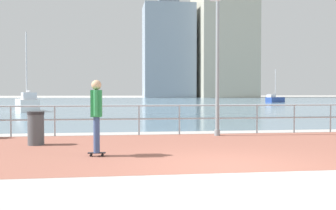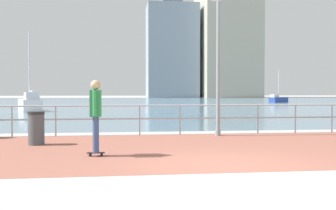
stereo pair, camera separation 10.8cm
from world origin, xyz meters
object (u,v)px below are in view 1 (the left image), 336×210
Objects in this scene: lamppost at (217,47)px; skateboarder at (96,111)px; trash_bin at (36,128)px; sailboat_blue at (275,99)px; sailboat_white at (27,104)px.

skateboarder is at bearing -135.89° from lamppost.
trash_bin is 0.20× the size of sailboat_blue.
lamppost is at bearing 14.90° from trash_bin.
sailboat_white is (-6.19, 22.05, -0.47)m from skateboarder.
lamppost reaches higher than sailboat_blue.
skateboarder is at bearing -51.15° from trash_bin.
trash_bin is 48.55m from sailboat_blue.
sailboat_blue is (28.97, 22.02, -0.13)m from sailboat_white.
sailboat_blue reaches higher than skateboarder.
skateboarder is 49.61m from sailboat_blue.
skateboarder is 1.87× the size of trash_bin.
skateboarder is at bearing -74.31° from sailboat_white.
sailboat_blue is (24.53, 41.90, -0.02)m from trash_bin.
trash_bin is at bearing -77.41° from sailboat_white.
lamppost is 5.71× the size of trash_bin.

